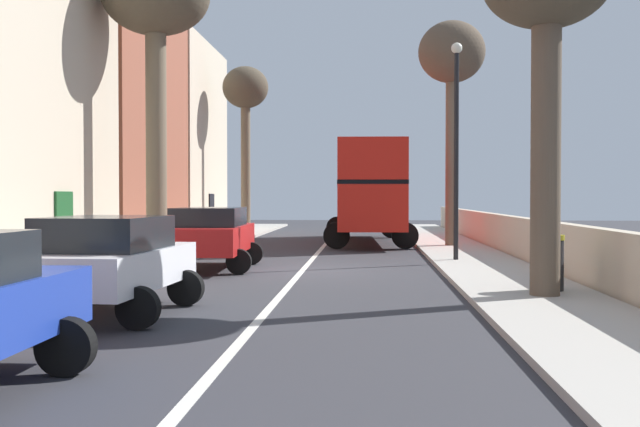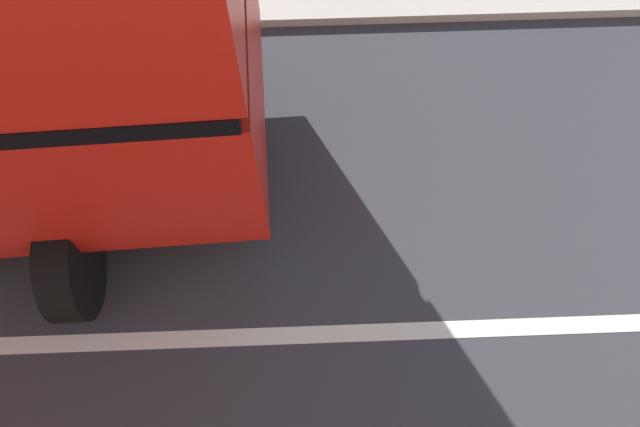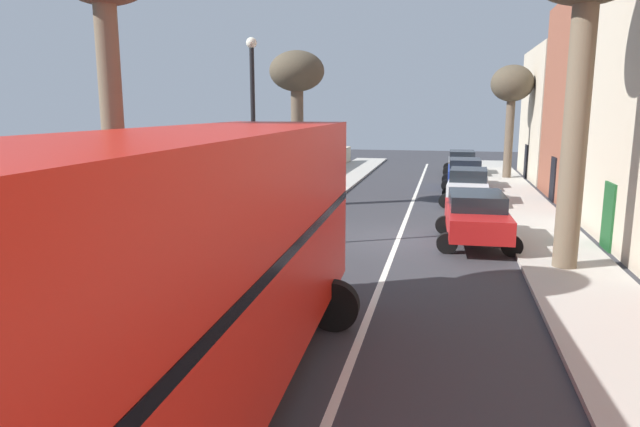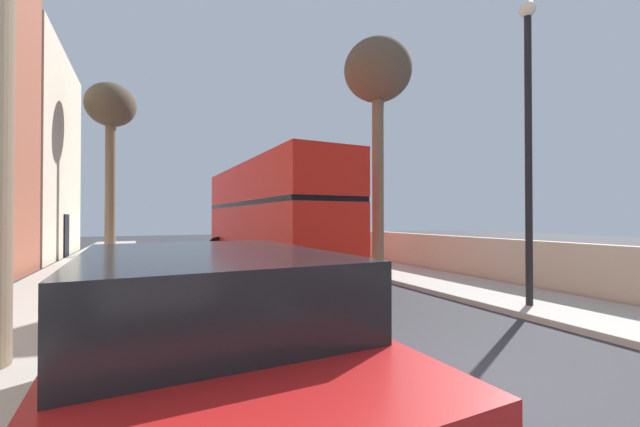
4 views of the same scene
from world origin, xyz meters
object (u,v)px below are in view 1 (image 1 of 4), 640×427
lamppost_right (456,133)px  street_tree_left_2 (156,8)px  double_decker_bus (367,187)px  parked_car_white_left_0 (109,260)px  street_tree_right_3 (452,60)px  parked_car_red_left_2 (211,234)px  street_tree_right_1 (547,4)px  litter_bin_right (550,262)px  street_tree_left_4 (245,97)px

lamppost_right → street_tree_left_2: bearing=176.7°
double_decker_bus → parked_car_white_left_0: size_ratio=2.77×
double_decker_bus → street_tree_right_3: bearing=-45.8°
parked_car_red_left_2 → lamppost_right: 7.67m
double_decker_bus → street_tree_right_1: street_tree_right_1 is taller
street_tree_left_2 → lamppost_right: street_tree_left_2 is taller
double_decker_bus → litter_bin_right: 17.31m
double_decker_bus → street_tree_left_4: street_tree_left_4 is taller
parked_car_red_left_2 → litter_bin_right: size_ratio=4.12×
parked_car_red_left_2 → street_tree_right_1: street_tree_right_1 is taller
parked_car_red_left_2 → parked_car_white_left_0: bearing=-90.0°
parked_car_white_left_0 → litter_bin_right: bearing=20.6°
street_tree_right_3 → lamppost_right: street_tree_right_3 is taller
parked_car_white_left_0 → street_tree_right_3: bearing=65.9°
street_tree_left_2 → street_tree_left_4: street_tree_left_2 is taller
street_tree_left_2 → lamppost_right: 9.84m
parked_car_white_left_0 → lamppost_right: (6.80, 10.03, 2.87)m
street_tree_left_4 → street_tree_left_2: bearing=-90.8°
double_decker_bus → parked_car_white_left_0: double_decker_bus is taller
parked_car_red_left_2 → street_tree_left_2: bearing=130.1°
street_tree_right_3 → litter_bin_right: (0.42, -13.58, -6.42)m
parked_car_red_left_2 → litter_bin_right: bearing=-32.6°
street_tree_left_4 → litter_bin_right: bearing=-67.0°
double_decker_bus → lamppost_right: lamppost_right is taller
street_tree_left_2 → street_tree_right_3: bearing=31.8°
street_tree_left_2 → street_tree_left_4: bearing=89.2°
parked_car_red_left_2 → street_tree_left_2: street_tree_left_2 is taller
street_tree_left_4 → lamppost_right: street_tree_left_4 is taller
street_tree_left_4 → street_tree_right_3: bearing=-45.6°
double_decker_bus → lamppost_right: size_ratio=1.75×
parked_car_red_left_2 → street_tree_right_1: bearing=-37.2°
parked_car_red_left_2 → double_decker_bus: bearing=70.5°
parked_car_red_left_2 → lamppost_right: size_ratio=0.71×
double_decker_bus → street_tree_left_4: size_ratio=1.30×
parked_car_red_left_2 → street_tree_left_4: street_tree_left_4 is taller
parked_car_white_left_0 → street_tree_right_3: 19.10m
street_tree_right_1 → street_tree_left_2: 13.03m
street_tree_right_3 → street_tree_right_1: bearing=-89.4°
street_tree_left_4 → street_tree_right_1: bearing=-68.2°
double_decker_bus → street_tree_left_4: bearing=134.5°
street_tree_left_4 → parked_car_red_left_2: bearing=-83.7°
double_decker_bus → street_tree_left_2: size_ratio=1.20×
street_tree_left_4 → litter_bin_right: 25.97m
street_tree_left_2 → litter_bin_right: size_ratio=8.45×
double_decker_bus → parked_car_red_left_2: double_decker_bus is taller
street_tree_left_4 → litter_bin_right: size_ratio=7.79×
double_decker_bus → street_tree_left_2: street_tree_left_2 is taller
street_tree_right_1 → litter_bin_right: 4.92m
street_tree_right_1 → parked_car_white_left_0: bearing=-163.8°
parked_car_red_left_2 → street_tree_right_1: (7.53, -5.71, 4.58)m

